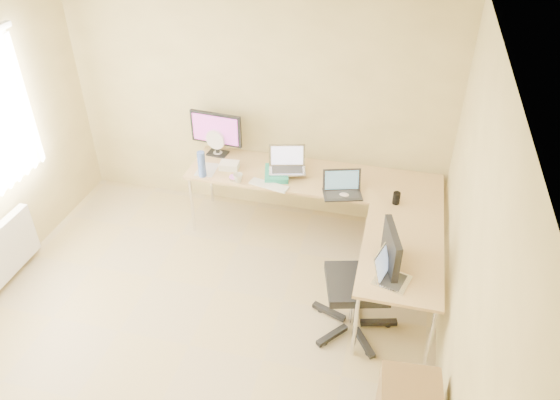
% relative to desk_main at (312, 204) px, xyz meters
% --- Properties ---
extents(floor, '(4.50, 4.50, 0.00)m').
position_rel_desk_main_xyz_m(floor, '(-0.72, -1.85, -0.36)').
color(floor, tan).
rests_on(floor, ground).
extents(ceiling, '(4.50, 4.50, 0.00)m').
position_rel_desk_main_xyz_m(ceiling, '(-0.72, -1.85, 2.24)').
color(ceiling, white).
rests_on(ceiling, ground).
extents(wall_back, '(4.50, 0.00, 4.50)m').
position_rel_desk_main_xyz_m(wall_back, '(-0.72, 0.40, 0.93)').
color(wall_back, '#DFCB88').
rests_on(wall_back, ground).
extents(wall_right, '(0.00, 4.50, 4.50)m').
position_rel_desk_main_xyz_m(wall_right, '(1.38, -1.85, 0.93)').
color(wall_right, '#DFCB88').
rests_on(wall_right, ground).
extents(desk_main, '(2.65, 0.70, 0.73)m').
position_rel_desk_main_xyz_m(desk_main, '(0.00, 0.00, 0.00)').
color(desk_main, tan).
rests_on(desk_main, ground).
extents(desk_return, '(0.70, 1.30, 0.73)m').
position_rel_desk_main_xyz_m(desk_return, '(0.98, -1.00, 0.00)').
color(desk_return, tan).
rests_on(desk_return, ground).
extents(monitor, '(0.60, 0.25, 0.50)m').
position_rel_desk_main_xyz_m(monitor, '(-1.13, 0.20, 0.62)').
color(monitor, black).
rests_on(monitor, desk_main).
extents(book_stack, '(0.31, 0.38, 0.06)m').
position_rel_desk_main_xyz_m(book_stack, '(-0.38, -0.09, 0.39)').
color(book_stack, '#229174').
rests_on(book_stack, desk_main).
extents(laptop_center, '(0.44, 0.37, 0.24)m').
position_rel_desk_main_xyz_m(laptop_center, '(-0.27, -0.04, 0.54)').
color(laptop_center, '#A7A8AC').
rests_on(laptop_center, desk_main).
extents(laptop_black, '(0.44, 0.38, 0.24)m').
position_rel_desk_main_xyz_m(laptop_black, '(0.35, -0.28, 0.48)').
color(laptop_black, black).
rests_on(laptop_black, desk_main).
extents(keyboard, '(0.43, 0.20, 0.02)m').
position_rel_desk_main_xyz_m(keyboard, '(-0.40, -0.30, 0.37)').
color(keyboard, silver).
rests_on(keyboard, desk_main).
extents(mouse, '(0.11, 0.07, 0.04)m').
position_rel_desk_main_xyz_m(mouse, '(0.37, -0.30, 0.38)').
color(mouse, beige).
rests_on(mouse, desk_main).
extents(mug, '(0.11, 0.11, 0.09)m').
position_rel_desk_main_xyz_m(mug, '(-0.73, -0.30, 0.41)').
color(mug, beige).
rests_on(mug, desk_main).
extents(cd_stack, '(0.15, 0.15, 0.03)m').
position_rel_desk_main_xyz_m(cd_stack, '(-0.78, -0.26, 0.38)').
color(cd_stack, '#BDBDBD').
rests_on(cd_stack, desk_main).
extents(water_bottle, '(0.10, 0.10, 0.28)m').
position_rel_desk_main_xyz_m(water_bottle, '(-1.13, -0.28, 0.51)').
color(water_bottle, '#476BCC').
rests_on(water_bottle, desk_main).
extents(papers, '(0.21, 0.29, 0.01)m').
position_rel_desk_main_xyz_m(papers, '(-1.13, -0.15, 0.37)').
color(papers, silver).
rests_on(papers, desk_main).
extents(white_box, '(0.21, 0.16, 0.07)m').
position_rel_desk_main_xyz_m(white_box, '(-0.90, -0.07, 0.40)').
color(white_box, white).
rests_on(white_box, desk_main).
extents(desk_fan, '(0.26, 0.26, 0.29)m').
position_rel_desk_main_xyz_m(desk_fan, '(-1.13, 0.20, 0.51)').
color(desk_fan, white).
rests_on(desk_fan, desk_main).
extents(black_cup, '(0.09, 0.09, 0.12)m').
position_rel_desk_main_xyz_m(black_cup, '(0.87, -0.30, 0.43)').
color(black_cup, black).
rests_on(black_cup, desk_main).
extents(laptop_return, '(0.37, 0.33, 0.21)m').
position_rel_desk_main_xyz_m(laptop_return, '(0.91, -1.40, 0.47)').
color(laptop_return, silver).
rests_on(laptop_return, desk_return).
extents(office_chair, '(0.81, 0.81, 1.10)m').
position_rel_desk_main_xyz_m(office_chair, '(0.63, -1.29, 0.14)').
color(office_chair, black).
rests_on(office_chair, ground).
extents(radiator, '(0.09, 0.80, 0.55)m').
position_rel_desk_main_xyz_m(radiator, '(-2.75, -1.45, -0.02)').
color(radiator, white).
rests_on(radiator, ground).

